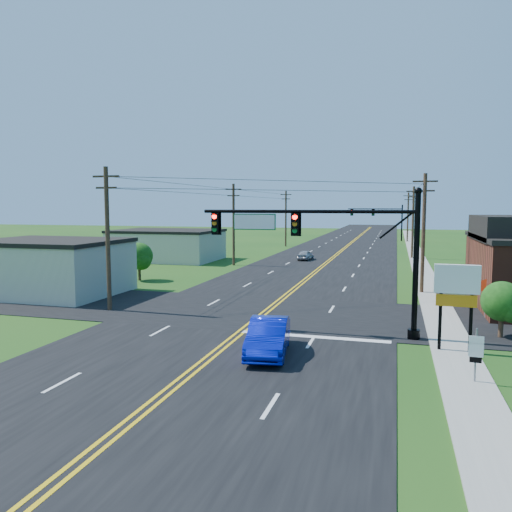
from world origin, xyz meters
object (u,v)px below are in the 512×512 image
(route_sign, at_px, (476,352))
(signal_mast_main, at_px, (325,242))
(signal_mast_far, at_px, (378,217))
(stop_sign, at_px, (486,290))
(blue_car, at_px, (268,337))

(route_sign, bearing_deg, signal_mast_main, 141.13)
(signal_mast_far, distance_m, stop_sign, 66.53)
(route_sign, bearing_deg, stop_sign, 82.77)
(signal_mast_main, xyz_separation_m, route_sign, (6.45, -5.84, -3.53))
(route_sign, xyz_separation_m, stop_sign, (2.21, 11.92, 0.46))
(signal_mast_main, bearing_deg, signal_mast_far, 89.92)
(blue_car, xyz_separation_m, route_sign, (8.30, -1.43, 0.44))
(blue_car, height_order, route_sign, route_sign)
(signal_mast_far, height_order, route_sign, signal_mast_far)
(blue_car, bearing_deg, stop_sign, 36.75)
(signal_mast_far, bearing_deg, route_sign, -85.33)
(blue_car, height_order, stop_sign, stop_sign)
(blue_car, bearing_deg, signal_mast_far, 80.32)
(stop_sign, bearing_deg, signal_mast_main, -125.80)
(blue_car, xyz_separation_m, stop_sign, (10.51, 10.50, 0.90))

